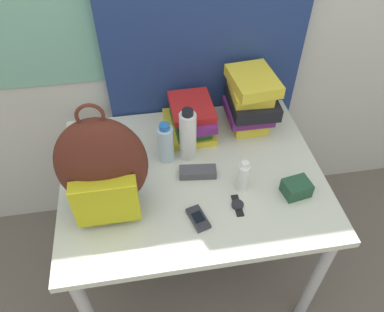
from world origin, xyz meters
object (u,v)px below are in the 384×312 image
Objects in this scene: sunscreen_bottle at (243,176)px; camera_pouch at (296,188)px; water_bottle at (166,143)px; backpack at (103,169)px; sunglasses_case at (198,172)px; book_stack_center at (250,100)px; sports_bottle at (189,135)px; book_stack_left at (191,118)px; cell_phone at (198,218)px; wristwatch at (237,205)px.

sunscreen_bottle is 0.21m from camera_pouch.
camera_pouch is at bearing -29.74° from water_bottle.
sunglasses_case is (0.35, 0.09, -0.18)m from backpack.
book_stack_center is 1.09× the size of sports_bottle.
water_bottle is 0.76× the size of sports_bottle.
sunscreen_bottle is (0.14, -0.38, -0.00)m from book_stack_left.
sunglasses_case is at bearing 80.52° from cell_phone.
backpack is 4.60× the size of wristwatch.
book_stack_center reaches higher than sunscreen_bottle.
sports_bottle is (-0.31, -0.16, -0.02)m from book_stack_center.
backpack is 1.76× the size of book_stack_center.
camera_pouch is (0.38, -0.27, -0.09)m from sports_bottle.
camera_pouch is at bearing 5.95° from wristwatch.
sunglasses_case is (0.11, -0.12, -0.07)m from water_bottle.
book_stack_center is 0.44m from water_bottle.
sunglasses_case is (0.04, 0.22, 0.01)m from cell_phone.
sunglasses_case is at bearing -45.58° from water_bottle.
cell_phone is at bearing -76.83° from water_bottle.
sports_bottle reaches higher than wristwatch.
sunscreen_bottle is 1.27× the size of camera_pouch.
book_stack_center is 0.61m from cell_phone.
cell_phone is at bearing -122.82° from book_stack_center.
water_bottle is 0.55m from camera_pouch.
sunscreen_bottle is 1.21× the size of cell_phone.
sports_bottle is at bearing -102.14° from book_stack_left.
book_stack_center is 2.61× the size of wristwatch.
camera_pouch is 0.24m from wristwatch.
camera_pouch is 1.10× the size of wristwatch.
backpack is at bearing -179.94° from sunscreen_bottle.
wristwatch is at bearing -114.37° from sunscreen_bottle.
book_stack_center is (0.64, 0.38, -0.06)m from backpack.
backpack is 3.97× the size of cell_phone.
sunglasses_case is at bearing 149.93° from sunscreen_bottle.
backpack is at bearing 175.13° from camera_pouch.
wristwatch is at bearing -10.24° from backpack.
backpack reaches higher than cell_phone.
camera_pouch reaches higher than sunglasses_case.
cell_phone is 1.16× the size of wristwatch.
wristwatch is (-0.24, -0.02, -0.03)m from camera_pouch.
sports_bottle is at bearing 130.14° from sunscreen_bottle.
sunglasses_case is (-0.16, 0.09, -0.05)m from sunscreen_bottle.
sunscreen_bottle reaches higher than cell_phone.
camera_pouch is at bearing -35.86° from sports_bottle.
cell_phone is 0.76× the size of sunglasses_case.
sunscreen_bottle is 0.92× the size of sunglasses_case.
book_stack_center reaches higher than cell_phone.
book_stack_center is 2.26× the size of cell_phone.
wristwatch is (0.12, -0.18, -0.01)m from sunglasses_case.
cell_phone is 0.16m from wristwatch.
sports_bottle is 2.40× the size of wristwatch.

